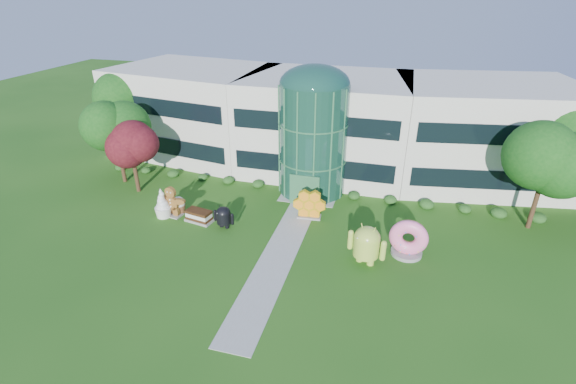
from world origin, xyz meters
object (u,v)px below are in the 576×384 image
(android_black, at_px, (224,216))
(android_green, at_px, (367,242))
(gingerbread, at_px, (172,201))
(donut, at_px, (409,237))

(android_black, bearing_deg, android_green, -1.53)
(android_green, relative_size, gingerbread, 1.14)
(android_green, bearing_deg, donut, 51.58)
(android_green, height_order, android_black, android_green)
(android_green, relative_size, donut, 1.15)
(android_green, distance_m, donut, 3.30)
(android_black, distance_m, donut, 14.01)
(android_black, xyz_separation_m, donut, (14.01, 0.06, 0.37))
(android_green, height_order, donut, android_green)
(android_green, bearing_deg, gingerbread, -169.67)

